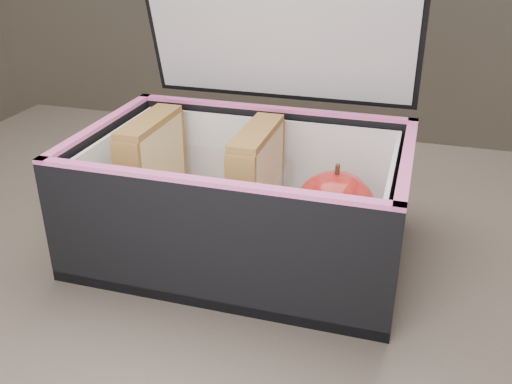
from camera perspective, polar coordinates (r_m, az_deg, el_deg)
kitchen_table at (r=0.63m, az=4.66°, el=-14.54°), size 1.20×0.80×0.75m
lunch_bag at (r=0.58m, az=-1.10°, el=0.39°), size 0.32×0.27×0.32m
plastic_tub at (r=0.61m, az=-5.16°, el=-0.58°), size 0.16×0.12×0.07m
sandwich_left at (r=0.62m, az=-10.25°, el=2.25°), size 0.03×0.10×0.11m
sandwich_right at (r=0.58m, az=0.08°, el=0.99°), size 0.03×0.10×0.11m
carrot_sticks at (r=0.61m, az=-6.14°, el=-2.29°), size 0.04×0.13×0.03m
paper_napkin at (r=0.59m, az=7.31°, el=-4.84°), size 0.07×0.07×0.01m
red_apple at (r=0.57m, az=7.88°, el=-1.59°), size 0.10×0.10×0.08m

